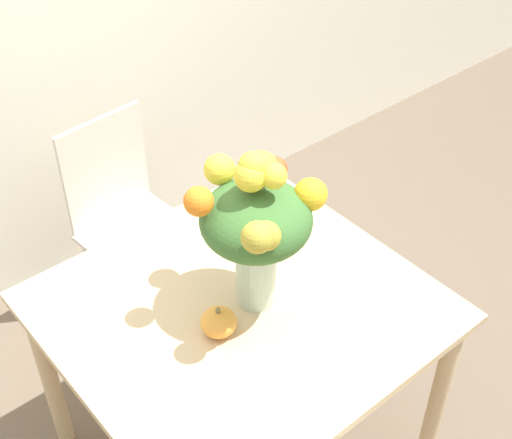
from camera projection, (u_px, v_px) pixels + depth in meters
dining_table at (240, 327)px, 2.29m from camera, size 1.11×1.06×0.78m
flower_vase at (256, 222)px, 2.04m from camera, size 0.39×0.40×0.55m
pumpkin at (219, 322)px, 2.11m from camera, size 0.11×0.11×0.10m
dining_chair_near_window at (130, 223)px, 2.99m from camera, size 0.46×0.46×0.94m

